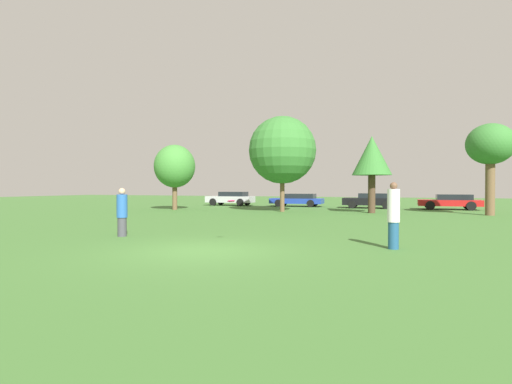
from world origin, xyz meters
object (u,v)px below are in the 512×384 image
person_thrower (122,212)px  tree_2 (372,157)px  person_catcher (393,215)px  tree_3 (490,146)px  parked_car_blue (298,200)px  parked_car_black (371,200)px  tree_0 (175,166)px  parked_car_silver (231,198)px  frisbee (231,201)px  tree_1 (282,150)px  parked_car_red (450,201)px

person_thrower → tree_2: size_ratio=0.33×
person_catcher → tree_3: 17.11m
parked_car_blue → parked_car_black: parked_car_black is taller
person_catcher → parked_car_black: person_catcher is taller
tree_0 → parked_car_black: tree_0 is taller
parked_car_blue → parked_car_black: bearing=172.2°
tree_2 → tree_3: (6.88, 0.24, 0.48)m
parked_car_silver → parked_car_black: (12.54, -0.37, -0.04)m
frisbee → parked_car_black: 22.64m
tree_2 → tree_0: bearing=-174.4°
person_thrower → person_catcher: size_ratio=0.91×
person_catcher → tree_3: bearing=-109.3°
person_catcher → tree_1: bearing=-64.7°
tree_3 → parked_car_silver: bearing=162.4°
tree_2 → person_thrower: bearing=-113.5°
tree_0 → parked_car_silver: tree_0 is taller
frisbee → parked_car_blue: bearing=100.0°
person_catcher → person_thrower: bearing=-0.0°
person_catcher → parked_car_silver: size_ratio=0.42×
tree_2 → frisbee: bearing=-99.7°
tree_3 → parked_car_black: (-7.49, 5.99, -3.54)m
tree_2 → parked_car_silver: 15.03m
frisbee → parked_car_red: bearing=70.4°
parked_car_silver → parked_car_blue: bearing=-178.2°
tree_3 → frisbee: bearing=-120.3°
parked_car_black → person_catcher: bearing=95.3°
tree_3 → parked_car_blue: 15.71m
tree_3 → parked_car_red: (-1.65, 5.98, -3.56)m
tree_0 → parked_car_blue: 11.38m
tree_1 → parked_car_red: 13.62m
frisbee → tree_0: 18.88m
tree_2 → parked_car_blue: tree_2 is taller
tree_3 → parked_car_red: size_ratio=1.24×
person_catcher → parked_car_black: bearing=-85.6°
person_catcher → parked_car_red: 22.28m
tree_0 → parked_car_black: size_ratio=1.15×
parked_car_silver → parked_car_blue: 6.30m
person_thrower → parked_car_silver: (-6.15, 22.75, -0.16)m
person_thrower → person_catcher: (8.93, 0.33, 0.10)m
person_thrower → parked_car_black: person_thrower is taller
tree_1 → parked_car_blue: tree_1 is taller
tree_1 → parked_car_red: (11.19, 6.86, -3.65)m
tree_2 → tree_3: 6.90m
tree_3 → person_thrower: bearing=-130.3°
parked_car_black → parked_car_red: bearing=178.6°
person_thrower → parked_car_black: (6.40, 22.37, -0.20)m
tree_1 → frisbee: bearing=-78.5°
tree_2 → parked_car_silver: size_ratio=1.16×
person_thrower → frisbee: (4.22, -0.16, 0.45)m
tree_1 → tree_0: bearing=-174.9°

